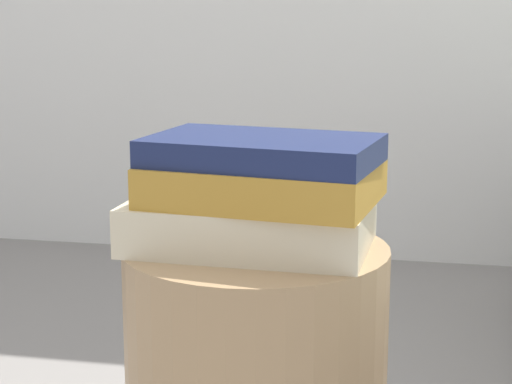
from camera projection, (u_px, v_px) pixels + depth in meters
The scene contains 3 objects.
book_cream at pixel (250, 223), 1.13m from camera, with size 0.30×0.19×0.06m, color beige.
book_ochre at pixel (264, 182), 1.11m from camera, with size 0.28×0.20×0.05m, color #B7842D.
book_navy at pixel (263, 150), 1.09m from camera, with size 0.28×0.17×0.03m, color #19234C.
Camera 1 is at (0.21, -1.07, 0.89)m, focal length 62.59 mm.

